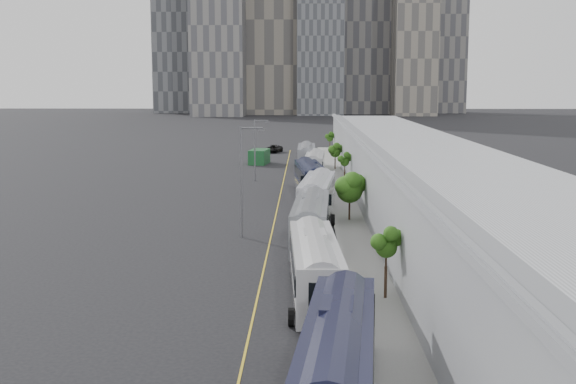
{
  "coord_description": "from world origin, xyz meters",
  "views": [
    {
      "loc": [
        1.3,
        -7.74,
        12.6
      ],
      "look_at": [
        -0.19,
        57.45,
        3.0
      ],
      "focal_mm": 45.0,
      "sensor_mm": 36.0,
      "label": 1
    }
  ],
  "objects_px": {
    "bus_7": "(306,159)",
    "suv": "(273,149)",
    "bus_6": "(315,167)",
    "street_lamp_far": "(256,146)",
    "bus_3": "(311,226)",
    "bus_2": "(315,273)",
    "bus_4": "(317,199)",
    "bus_1": "(338,370)",
    "street_lamp_near": "(243,174)",
    "shipping_container": "(259,157)",
    "bus_5": "(310,181)"
  },
  "relations": [
    {
      "from": "bus_7",
      "to": "street_lamp_far",
      "type": "bearing_deg",
      "value": -114.71
    },
    {
      "from": "bus_1",
      "to": "bus_3",
      "type": "relative_size",
      "value": 1.01
    },
    {
      "from": "bus_1",
      "to": "bus_4",
      "type": "xyz_separation_m",
      "value": [
        -0.09,
        42.73,
        0.04
      ]
    },
    {
      "from": "bus_5",
      "to": "suv",
      "type": "height_order",
      "value": "bus_5"
    },
    {
      "from": "street_lamp_near",
      "to": "suv",
      "type": "relative_size",
      "value": 1.77
    },
    {
      "from": "bus_4",
      "to": "bus_5",
      "type": "xyz_separation_m",
      "value": [
        -0.54,
        13.76,
        -0.06
      ]
    },
    {
      "from": "bus_1",
      "to": "bus_7",
      "type": "relative_size",
      "value": 1.04
    },
    {
      "from": "bus_7",
      "to": "suv",
      "type": "relative_size",
      "value": 2.49
    },
    {
      "from": "bus_2",
      "to": "street_lamp_far",
      "type": "height_order",
      "value": "street_lamp_far"
    },
    {
      "from": "bus_4",
      "to": "suv",
      "type": "distance_m",
      "value": 68.22
    },
    {
      "from": "bus_1",
      "to": "bus_3",
      "type": "height_order",
      "value": "bus_1"
    },
    {
      "from": "bus_7",
      "to": "street_lamp_far",
      "type": "xyz_separation_m",
      "value": [
        -6.7,
        -14.37,
        3.16
      ]
    },
    {
      "from": "bus_4",
      "to": "bus_6",
      "type": "bearing_deg",
      "value": 95.16
    },
    {
      "from": "bus_6",
      "to": "bus_7",
      "type": "xyz_separation_m",
      "value": [
        -1.11,
        10.41,
        0.11
      ]
    },
    {
      "from": "bus_2",
      "to": "bus_3",
      "type": "height_order",
      "value": "bus_3"
    },
    {
      "from": "bus_1",
      "to": "bus_2",
      "type": "relative_size",
      "value": 1.02
    },
    {
      "from": "bus_1",
      "to": "street_lamp_far",
      "type": "relative_size",
      "value": 1.65
    },
    {
      "from": "bus_3",
      "to": "bus_5",
      "type": "bearing_deg",
      "value": 92.33
    },
    {
      "from": "bus_2",
      "to": "shipping_container",
      "type": "distance_m",
      "value": 75.93
    },
    {
      "from": "bus_6",
      "to": "bus_4",
      "type": "bearing_deg",
      "value": -87.39
    },
    {
      "from": "bus_7",
      "to": "suv",
      "type": "bearing_deg",
      "value": 103.09
    },
    {
      "from": "bus_2",
      "to": "bus_3",
      "type": "xyz_separation_m",
      "value": [
        -0.11,
        14.57,
        0.01
      ]
    },
    {
      "from": "bus_3",
      "to": "shipping_container",
      "type": "xyz_separation_m",
      "value": [
        -7.9,
        60.93,
        -0.46
      ]
    },
    {
      "from": "bus_3",
      "to": "bus_2",
      "type": "bearing_deg",
      "value": -86.84
    },
    {
      "from": "bus_4",
      "to": "bus_2",
      "type": "bearing_deg",
      "value": -85.77
    },
    {
      "from": "bus_7",
      "to": "street_lamp_far",
      "type": "relative_size",
      "value": 1.6
    },
    {
      "from": "bus_1",
      "to": "bus_6",
      "type": "height_order",
      "value": "bus_1"
    },
    {
      "from": "bus_5",
      "to": "shipping_container",
      "type": "bearing_deg",
      "value": 97.9
    },
    {
      "from": "street_lamp_near",
      "to": "suv",
      "type": "bearing_deg",
      "value": 90.65
    },
    {
      "from": "bus_6",
      "to": "street_lamp_far",
      "type": "xyz_separation_m",
      "value": [
        -7.81,
        -3.96,
        3.27
      ]
    },
    {
      "from": "bus_3",
      "to": "bus_5",
      "type": "relative_size",
      "value": 1.0
    },
    {
      "from": "street_lamp_far",
      "to": "bus_7",
      "type": "bearing_deg",
      "value": 65.0
    },
    {
      "from": "bus_6",
      "to": "street_lamp_near",
      "type": "distance_m",
      "value": 40.74
    },
    {
      "from": "bus_7",
      "to": "bus_5",
      "type": "bearing_deg",
      "value": -88.84
    },
    {
      "from": "street_lamp_near",
      "to": "shipping_container",
      "type": "relative_size",
      "value": 1.69
    },
    {
      "from": "bus_3",
      "to": "street_lamp_near",
      "type": "bearing_deg",
      "value": 152.5
    },
    {
      "from": "bus_7",
      "to": "bus_4",
      "type": "bearing_deg",
      "value": -88.37
    },
    {
      "from": "street_lamp_near",
      "to": "street_lamp_far",
      "type": "distance_m",
      "value": 36.12
    },
    {
      "from": "bus_1",
      "to": "suv",
      "type": "distance_m",
      "value": 110.81
    },
    {
      "from": "street_lamp_near",
      "to": "bus_7",
      "type": "bearing_deg",
      "value": 83.92
    },
    {
      "from": "bus_1",
      "to": "bus_5",
      "type": "height_order",
      "value": "bus_1"
    },
    {
      "from": "bus_1",
      "to": "shipping_container",
      "type": "xyz_separation_m",
      "value": [
        -8.72,
        90.19,
        -0.47
      ]
    },
    {
      "from": "street_lamp_near",
      "to": "bus_2",
      "type": "bearing_deg",
      "value": -72.24
    },
    {
      "from": "bus_6",
      "to": "street_lamp_near",
      "type": "xyz_separation_m",
      "value": [
        -6.48,
        -40.04,
        3.84
      ]
    },
    {
      "from": "bus_2",
      "to": "bus_6",
      "type": "bearing_deg",
      "value": 86.85
    },
    {
      "from": "bus_3",
      "to": "bus_7",
      "type": "relative_size",
      "value": 1.02
    },
    {
      "from": "shipping_container",
      "to": "bus_2",
      "type": "bearing_deg",
      "value": -76.56
    },
    {
      "from": "bus_1",
      "to": "bus_7",
      "type": "xyz_separation_m",
      "value": [
        -1.04,
        82.97,
        -0.04
      ]
    },
    {
      "from": "bus_1",
      "to": "bus_4",
      "type": "bearing_deg",
      "value": 95.84
    },
    {
      "from": "bus_1",
      "to": "suv",
      "type": "relative_size",
      "value": 2.58
    }
  ]
}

